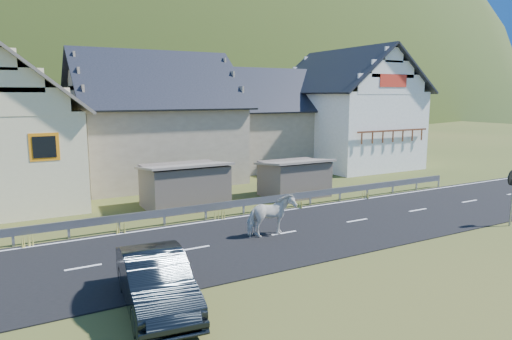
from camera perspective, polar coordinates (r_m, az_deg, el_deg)
ground at (r=19.40m, az=3.51°, el=-7.98°), size 160.00×160.00×0.00m
road at (r=19.39m, az=3.51°, el=-7.93°), size 60.00×7.00×0.04m
lane_markings at (r=19.38m, az=3.51°, el=-7.86°), size 60.00×6.60×0.01m
guardrail at (r=22.33m, az=-1.56°, el=-4.15°), size 28.10×0.09×0.75m
shed_left at (r=23.96m, az=-8.94°, el=-2.01°), size 4.30×3.30×2.40m
shed_right at (r=26.44m, az=4.79°, el=-1.08°), size 3.80×2.90×2.20m
house_cream at (r=27.64m, az=-29.11°, el=5.24°), size 7.80×9.80×8.30m
house_stone_a at (r=31.91m, az=-12.70°, el=7.08°), size 10.80×9.80×8.90m
house_stone_b at (r=37.75m, az=1.25°, el=7.02°), size 9.80×8.80×8.10m
house_white at (r=38.74m, az=11.31°, el=8.12°), size 8.80×10.80×9.70m
mountain at (r=197.86m, az=-24.36°, el=1.03°), size 440.00×280.00×260.00m
horse at (r=18.76m, az=1.88°, el=-5.72°), size 1.00×2.06×1.71m
car at (r=13.06m, az=-12.41°, el=-13.39°), size 2.14×4.86×1.55m
traffic_mirror at (r=23.11m, az=29.33°, el=-1.63°), size 0.70×0.22×2.53m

